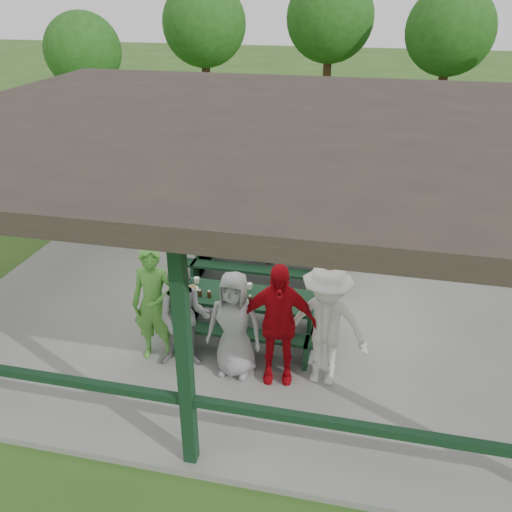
% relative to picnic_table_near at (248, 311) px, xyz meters
% --- Properties ---
extents(ground, '(90.00, 90.00, 0.00)m').
position_rel_picnic_table_near_xyz_m(ground, '(-0.08, 1.20, -0.57)').
color(ground, '#2A541A').
rests_on(ground, ground).
extents(concrete_slab, '(10.00, 8.00, 0.10)m').
position_rel_picnic_table_near_xyz_m(concrete_slab, '(-0.08, 1.20, -0.52)').
color(concrete_slab, slate).
rests_on(concrete_slab, ground).
extents(pavilion_structure, '(10.60, 8.60, 3.24)m').
position_rel_picnic_table_near_xyz_m(pavilion_structure, '(-0.08, 1.20, 2.60)').
color(pavilion_structure, black).
rests_on(pavilion_structure, concrete_slab).
extents(picnic_table_near, '(2.36, 1.39, 0.75)m').
position_rel_picnic_table_near_xyz_m(picnic_table_near, '(0.00, 0.00, 0.00)').
color(picnic_table_near, black).
rests_on(picnic_table_near, concrete_slab).
extents(picnic_table_far, '(2.76, 1.39, 0.75)m').
position_rel_picnic_table_near_xyz_m(picnic_table_far, '(-0.19, 2.00, 0.01)').
color(picnic_table_far, black).
rests_on(picnic_table_far, concrete_slab).
extents(table_setting, '(2.39, 0.45, 0.10)m').
position_rel_picnic_table_near_xyz_m(table_setting, '(-0.22, 0.03, 0.32)').
color(table_setting, white).
rests_on(table_setting, picnic_table_near).
extents(contestant_green, '(0.70, 0.48, 1.83)m').
position_rel_picnic_table_near_xyz_m(contestant_green, '(-1.21, -0.80, 0.45)').
color(contestant_green, '#519E39').
rests_on(contestant_green, concrete_slab).
extents(contestant_grey_left, '(0.88, 0.74, 1.60)m').
position_rel_picnic_table_near_xyz_m(contestant_grey_left, '(-0.73, -0.89, 0.33)').
color(contestant_grey_left, gray).
rests_on(contestant_grey_left, concrete_slab).
extents(contestant_grey_mid, '(0.81, 0.54, 1.62)m').
position_rel_picnic_table_near_xyz_m(contestant_grey_mid, '(0.01, -0.90, 0.34)').
color(contestant_grey_mid, gray).
rests_on(contestant_grey_mid, concrete_slab).
extents(contestant_red, '(1.12, 0.60, 1.82)m').
position_rel_picnic_table_near_xyz_m(contestant_red, '(0.62, -0.89, 0.44)').
color(contestant_red, '#B00912').
rests_on(contestant_red, concrete_slab).
extents(contestant_white_fedora, '(1.24, 0.78, 1.90)m').
position_rel_picnic_table_near_xyz_m(contestant_white_fedora, '(1.27, -0.81, 0.46)').
color(contestant_white_fedora, beige).
rests_on(contestant_white_fedora, concrete_slab).
extents(spectator_lblue, '(1.51, 0.65, 1.58)m').
position_rel_picnic_table_near_xyz_m(spectator_lblue, '(-0.32, 2.71, 0.32)').
color(spectator_lblue, '#9AB9EE').
rests_on(spectator_lblue, concrete_slab).
extents(spectator_blue, '(0.69, 0.59, 1.61)m').
position_rel_picnic_table_near_xyz_m(spectator_blue, '(-1.81, 3.47, 0.34)').
color(spectator_blue, '#3A5097').
rests_on(spectator_blue, concrete_slab).
extents(spectator_grey, '(0.84, 0.73, 1.49)m').
position_rel_picnic_table_near_xyz_m(spectator_grey, '(1.24, 2.82, 0.28)').
color(spectator_grey, gray).
rests_on(spectator_grey, concrete_slab).
extents(pickup_truck, '(5.91, 4.30, 1.49)m').
position_rel_picnic_table_near_xyz_m(pickup_truck, '(2.33, 10.87, 0.18)').
color(pickup_truck, silver).
rests_on(pickup_truck, ground).
extents(farm_trailer, '(3.91, 2.63, 1.39)m').
position_rel_picnic_table_near_xyz_m(farm_trailer, '(-3.80, 9.40, 0.12)').
color(farm_trailer, navy).
rests_on(farm_trailer, ground).
extents(tree_far_left, '(3.47, 3.47, 5.42)m').
position_rel_picnic_table_near_xyz_m(tree_far_left, '(-5.73, 16.25, 3.10)').
color(tree_far_left, black).
rests_on(tree_far_left, ground).
extents(tree_left, '(3.67, 3.67, 5.73)m').
position_rel_picnic_table_near_xyz_m(tree_left, '(-0.69, 17.81, 3.31)').
color(tree_left, black).
rests_on(tree_left, ground).
extents(tree_mid, '(3.37, 3.37, 5.26)m').
position_rel_picnic_table_near_xyz_m(tree_mid, '(4.04, 16.32, 2.99)').
color(tree_mid, black).
rests_on(tree_mid, ground).
extents(tree_edge_left, '(2.79, 2.79, 4.36)m').
position_rel_picnic_table_near_xyz_m(tree_edge_left, '(-9.13, 12.20, 2.37)').
color(tree_edge_left, black).
rests_on(tree_edge_left, ground).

